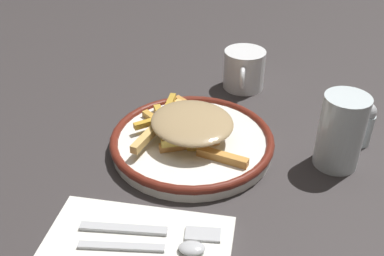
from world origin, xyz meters
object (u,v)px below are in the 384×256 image
(fries_heap, at_px, (190,125))
(spoon, at_px, (164,247))
(salt_shaker, at_px, (364,124))
(fork, at_px, (151,231))
(napkin, at_px, (135,252))
(water_glass, at_px, (341,133))
(coffee_mug, at_px, (244,70))
(plate, at_px, (192,141))

(fries_heap, height_order, spoon, fries_heap)
(spoon, xyz_separation_m, salt_shaker, (-0.28, 0.26, 0.02))
(fork, xyz_separation_m, spoon, (0.02, 0.02, 0.00))
(napkin, distance_m, water_glass, 0.34)
(napkin, relative_size, fork, 1.29)
(fork, relative_size, salt_shaker, 2.36)
(water_glass, relative_size, salt_shaker, 1.56)
(spoon, distance_m, coffee_mug, 0.45)
(plate, height_order, fork, plate)
(plate, relative_size, salt_shaker, 3.49)
(plate, distance_m, salt_shaker, 0.28)
(salt_shaker, bearing_deg, water_glass, -35.25)
(fries_heap, distance_m, napkin, 0.23)
(fork, relative_size, coffee_mug, 1.68)
(salt_shaker, bearing_deg, plate, -77.03)
(fries_heap, bearing_deg, water_glass, 88.77)
(coffee_mug, distance_m, salt_shaker, 0.26)
(plate, relative_size, coffee_mug, 2.48)
(salt_shaker, bearing_deg, coffee_mug, -128.32)
(coffee_mug, bearing_deg, salt_shaker, 51.68)
(plate, distance_m, coffee_mug, 0.23)
(napkin, bearing_deg, spoon, 96.65)
(napkin, xyz_separation_m, fork, (-0.03, 0.01, 0.01))
(spoon, relative_size, water_glass, 1.31)
(spoon, distance_m, water_glass, 0.31)
(water_glass, height_order, coffee_mug, water_glass)
(napkin, bearing_deg, plate, 172.59)
(napkin, height_order, fork, fork)
(salt_shaker, bearing_deg, fork, -47.74)
(fries_heap, height_order, coffee_mug, coffee_mug)
(water_glass, xyz_separation_m, salt_shaker, (-0.07, 0.05, -0.02))
(napkin, bearing_deg, salt_shaker, 134.09)
(fries_heap, bearing_deg, salt_shaker, 102.46)
(plate, relative_size, fork, 1.48)
(napkin, distance_m, coffee_mug, 0.46)
(plate, relative_size, fries_heap, 1.24)
(napkin, distance_m, fork, 0.03)
(fries_heap, distance_m, salt_shaker, 0.28)
(fork, relative_size, water_glass, 1.51)
(fork, distance_m, water_glass, 0.31)
(napkin, height_order, salt_shaker, salt_shaker)
(spoon, bearing_deg, fries_heap, -177.80)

